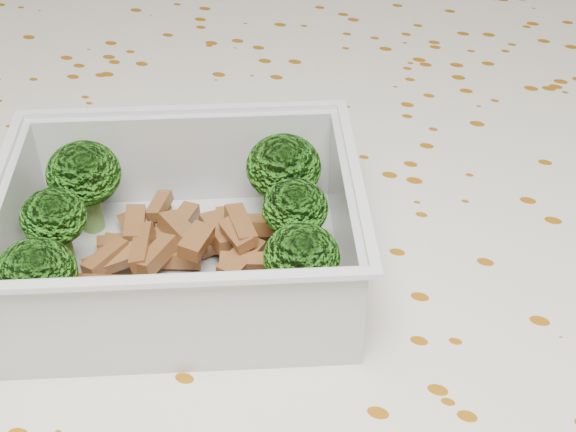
% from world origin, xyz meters
% --- Properties ---
extents(dining_table, '(1.40, 0.90, 0.75)m').
position_xyz_m(dining_table, '(0.00, 0.00, 0.67)').
color(dining_table, brown).
rests_on(dining_table, ground).
extents(tablecloth, '(1.46, 0.96, 0.19)m').
position_xyz_m(tablecloth, '(0.00, 0.00, 0.72)').
color(tablecloth, silver).
rests_on(tablecloth, dining_table).
extents(lunch_container, '(0.21, 0.19, 0.06)m').
position_xyz_m(lunch_container, '(-0.04, -0.03, 0.78)').
color(lunch_container, silver).
rests_on(lunch_container, tablecloth).
extents(broccoli_florets, '(0.16, 0.15, 0.05)m').
position_xyz_m(broccoli_florets, '(-0.04, -0.03, 0.79)').
color(broccoli_florets, '#608C3F').
rests_on(broccoli_florets, lunch_container).
extents(meat_pile, '(0.10, 0.09, 0.03)m').
position_xyz_m(meat_pile, '(-0.04, -0.02, 0.77)').
color(meat_pile, brown).
rests_on(meat_pile, lunch_container).
extents(sausage, '(0.15, 0.06, 0.02)m').
position_xyz_m(sausage, '(-0.02, -0.07, 0.78)').
color(sausage, '#C1652C').
rests_on(sausage, lunch_container).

